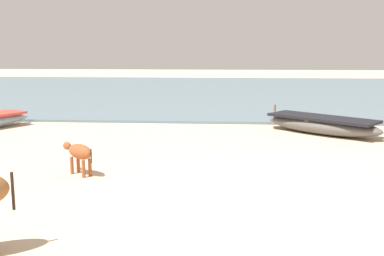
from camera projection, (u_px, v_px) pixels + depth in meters
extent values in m
plane|color=beige|center=(268.00, 198.00, 7.38)|extent=(80.00, 80.00, 0.00)
cube|color=slate|center=(238.00, 92.00, 24.12)|extent=(60.00, 20.00, 0.08)
ellipsoid|color=#5B5651|center=(322.00, 125.00, 12.74)|extent=(3.18, 2.86, 0.47)
cube|color=black|center=(322.00, 118.00, 12.71)|extent=(2.86, 2.59, 0.07)
cube|color=olive|center=(314.00, 120.00, 12.89)|extent=(0.61, 0.71, 0.04)
cylinder|color=olive|center=(275.00, 108.00, 13.72)|extent=(0.06, 0.06, 0.20)
cylinder|color=#2D2119|center=(13.00, 191.00, 5.44)|extent=(0.04, 0.04, 0.45)
ellipsoid|color=#9E4C28|center=(80.00, 152.00, 8.65)|extent=(0.66, 0.60, 0.28)
ellipsoid|color=#9E4C28|center=(67.00, 146.00, 8.93)|extent=(0.25, 0.23, 0.15)
sphere|color=#2D2119|center=(64.00, 146.00, 8.99)|extent=(0.08, 0.08, 0.06)
cylinder|color=#9E4C28|center=(72.00, 165.00, 8.77)|extent=(0.06, 0.06, 0.32)
cylinder|color=#9E4C28|center=(78.00, 164.00, 8.88)|extent=(0.06, 0.06, 0.32)
cylinder|color=#9E4C28|center=(84.00, 169.00, 8.52)|extent=(0.06, 0.06, 0.32)
cylinder|color=#9E4C28|center=(90.00, 167.00, 8.63)|extent=(0.06, 0.06, 0.32)
cylinder|color=#2D2119|center=(91.00, 156.00, 8.43)|extent=(0.02, 0.02, 0.26)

